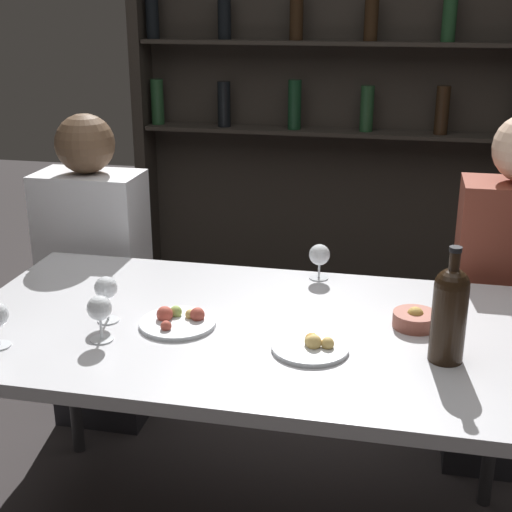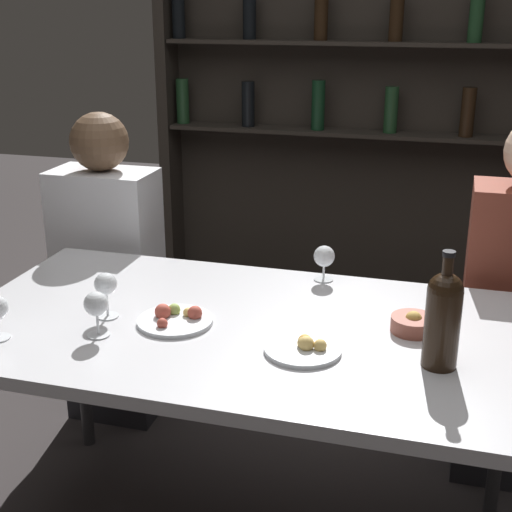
# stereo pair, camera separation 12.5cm
# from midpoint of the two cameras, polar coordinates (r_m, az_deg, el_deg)

# --- Properties ---
(dining_table) EXTENTS (1.57, 0.86, 0.76)m
(dining_table) POSITION_cam_midpoint_polar(r_m,az_deg,el_deg) (1.96, 0.81, -6.96)
(dining_table) COLOR silver
(dining_table) RESTS_ON ground_plane
(wine_rack_wall) EXTENTS (2.06, 0.21, 2.09)m
(wine_rack_wall) POSITION_cam_midpoint_polar(r_m,az_deg,el_deg) (3.74, 8.90, 12.01)
(wine_rack_wall) COLOR #28231E
(wine_rack_wall) RESTS_ON ground_plane
(wine_bottle) EXTENTS (0.08, 0.08, 0.29)m
(wine_bottle) POSITION_cam_midpoint_polar(r_m,az_deg,el_deg) (1.74, 16.75, -4.63)
(wine_bottle) COLOR black
(wine_bottle) RESTS_ON dining_table
(wine_glass_1) EXTENTS (0.06, 0.06, 0.13)m
(wine_glass_1) POSITION_cam_midpoint_polar(r_m,az_deg,el_deg) (1.97, -10.16, -2.40)
(wine_glass_1) COLOR silver
(wine_glass_1) RESTS_ON dining_table
(wine_glass_2) EXTENTS (0.07, 0.07, 0.11)m
(wine_glass_2) POSITION_cam_midpoint_polar(r_m,az_deg,el_deg) (2.22, 7.09, -0.13)
(wine_glass_2) COLOR silver
(wine_glass_2) RESTS_ON dining_table
(wine_glass_3) EXTENTS (0.06, 0.06, 0.12)m
(wine_glass_3) POSITION_cam_midpoint_polar(r_m,az_deg,el_deg) (1.87, -10.80, -3.94)
(wine_glass_3) COLOR silver
(wine_glass_3) RESTS_ON dining_table
(food_plate_0) EXTENTS (0.21, 0.21, 0.05)m
(food_plate_0) POSITION_cam_midpoint_polar(r_m,az_deg,el_deg) (1.94, -4.64, -5.02)
(food_plate_0) COLOR silver
(food_plate_0) RESTS_ON dining_table
(food_plate_1) EXTENTS (0.19, 0.19, 0.04)m
(food_plate_1) POSITION_cam_midpoint_polar(r_m,az_deg,el_deg) (1.79, 5.91, -7.34)
(food_plate_1) COLOR silver
(food_plate_1) RESTS_ON dining_table
(snack_bowl) EXTENTS (0.12, 0.12, 0.06)m
(snack_bowl) POSITION_cam_midpoint_polar(r_m,az_deg,el_deg) (1.94, 14.29, -5.29)
(snack_bowl) COLOR #995142
(snack_bowl) RESTS_ON dining_table
(seated_person_left) EXTENTS (0.38, 0.22, 1.21)m
(seated_person_left) POSITION_cam_midpoint_polar(r_m,az_deg,el_deg) (2.77, -10.37, -1.88)
(seated_person_left) COLOR #26262B
(seated_person_left) RESTS_ON ground_plane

